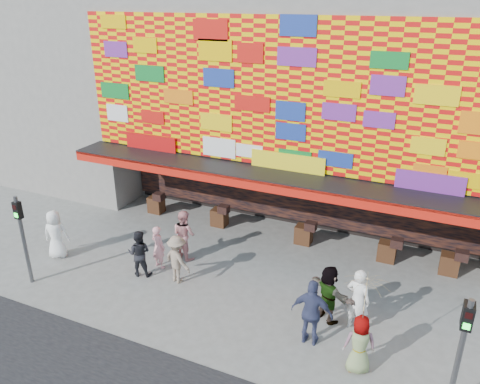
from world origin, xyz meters
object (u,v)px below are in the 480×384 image
at_px(ped_a, 56,234).
at_px(parasol, 366,295).
at_px(signal_left, 22,230).
at_px(ped_c, 139,253).
at_px(ped_d, 177,259).
at_px(ped_e, 312,313).
at_px(signal_right, 461,346).
at_px(ped_h, 358,300).
at_px(ped_b, 158,247).
at_px(ped_f, 329,294).
at_px(ped_i, 184,234).
at_px(ped_g, 360,344).

xyz_separation_m(ped_a, parasol, (10.70, -1.12, 1.31)).
height_order(signal_left, ped_c, signal_left).
bearing_deg(ped_d, ped_e, -173.24).
bearing_deg(signal_right, ped_h, 140.42).
bearing_deg(ped_b, ped_e, -179.78).
distance_m(ped_b, ped_f, 5.92).
bearing_deg(ped_i, ped_b, 83.27).
relative_size(ped_b, ped_h, 0.81).
height_order(ped_b, parasol, parasol).
bearing_deg(ped_f, ped_a, 33.92).
height_order(ped_h, parasol, parasol).
distance_m(ped_c, ped_h, 7.02).
relative_size(ped_c, ped_e, 0.84).
xyz_separation_m(signal_left, parasol, (10.33, 0.47, 0.33)).
distance_m(signal_right, ped_b, 9.55).
relative_size(ped_d, parasol, 0.84).
xyz_separation_m(ped_e, ped_f, (0.16, 1.12, -0.09)).
bearing_deg(signal_left, ped_c, 31.81).
bearing_deg(parasol, ped_d, 165.83).
distance_m(ped_f, parasol, 2.40).
distance_m(ped_e, ped_g, 1.43).
bearing_deg(ped_f, ped_b, 27.03).
xyz_separation_m(signal_left, ped_i, (3.70, 3.41, -0.97)).
bearing_deg(parasol, ped_h, 103.48).
relative_size(signal_right, ped_a, 1.70).
relative_size(ped_a, ped_g, 1.12).
xyz_separation_m(ped_d, parasol, (6.04, -1.52, 1.38)).
bearing_deg(ped_h, ped_f, 9.21).
height_order(signal_right, ped_a, signal_right).
distance_m(signal_left, ped_a, 1.90).
xyz_separation_m(ped_b, ped_h, (6.71, -0.46, 0.17)).
height_order(ped_a, ped_g, ped_a).
distance_m(ped_a, ped_h, 10.34).
bearing_deg(ped_c, ped_a, -12.79).
xyz_separation_m(ped_f, ped_h, (0.81, -0.05, 0.08)).
bearing_deg(ped_a, ped_c, 162.34).
distance_m(signal_right, ped_d, 8.42).
bearing_deg(signal_right, parasol, 167.31).
distance_m(signal_right, parasol, 2.15).
height_order(ped_b, ped_e, ped_e).
bearing_deg(ped_d, ped_b, -6.05).
bearing_deg(signal_left, ped_f, 12.78).
xyz_separation_m(ped_d, ped_i, (-0.59, 1.42, 0.08)).
bearing_deg(signal_left, ped_g, 2.59).
bearing_deg(ped_a, signal_right, 151.17).
relative_size(signal_left, ped_c, 1.89).
distance_m(signal_left, ped_d, 4.84).
bearing_deg(ped_d, ped_c, 26.18).
xyz_separation_m(ped_f, ped_g, (1.18, -1.61, -0.07)).
height_order(signal_right, ped_f, signal_right).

